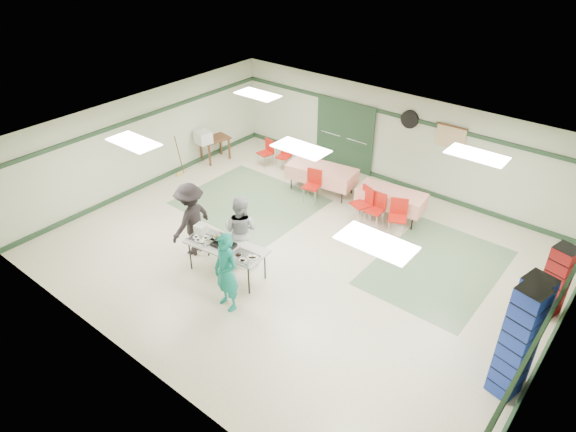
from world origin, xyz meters
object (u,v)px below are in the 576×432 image
Objects in this scene: volunteer_dark at (191,219)px; crate_stack_blue_b at (517,343)px; crate_stack_blue_a at (523,332)px; printer_table at (215,141)px; dining_table_a at (391,198)px; crate_stack_red at (556,281)px; serving_table at (226,247)px; chair_c at (398,213)px; dining_table_b at (322,173)px; volunteer_grey at (241,230)px; office_printer at (203,137)px; chair_d at (313,182)px; chair_loose_a at (285,153)px; chair_a at (376,206)px; chair_loose_b at (267,150)px; broom at (179,155)px; chair_b at (364,200)px; volunteer_teal at (226,272)px.

crate_stack_blue_b reaches higher than volunteer_dark.
crate_stack_blue_a reaches higher than printer_table.
crate_stack_blue_b is at bearing -48.11° from dining_table_a.
crate_stack_red is 1.60× the size of printer_table.
chair_c is (2.11, 3.82, -0.14)m from serving_table.
volunteer_dark is 4.33m from dining_table_b.
dining_table_a is at bearing 141.49° from crate_stack_blue_a.
volunteer_grey reaches higher than office_printer.
volunteer_grey is 4.19m from dining_table_a.
chair_d is 2.11m from chair_loose_a.
dining_table_b is 2.18m from chair_a.
chair_loose_b is at bearing 157.12° from crate_stack_blue_a.
dining_table_b is (-2.20, 0.00, 0.00)m from dining_table_a.
broom is (-6.09, -1.83, 0.08)m from dining_table_a.
dining_table_b is 4.30m from broom.
chair_d reaches higher than chair_a.
crate_stack_blue_a is at bearing -33.88° from chair_loose_a.
serving_table is 5.16m from broom.
chair_loose_a is 3.17m from broom.
chair_d is at bearing 161.76° from volunteer_dark.
chair_c is 0.42× the size of crate_stack_blue_a.
chair_d is 1.92× the size of office_printer.
broom reaches higher than dining_table_a.
volunteer_dark is at bearing -114.81° from chair_d.
crate_stack_red is at bearing 90.00° from crate_stack_blue_b.
dining_table_b is 1.83m from chair_b.
volunteer_grey is 3.64m from chair_a.
volunteer_grey reaches higher than chair_loose_a.
serving_table is 1.08m from volunteer_teal.
crate_stack_blue_b is (6.49, -3.73, 0.55)m from dining_table_b.
chair_a is 1.89× the size of office_printer.
office_printer is (-4.34, 2.93, 0.09)m from volunteer_grey.
printer_table is (-10.30, 2.96, -0.47)m from crate_stack_blue_a.
chair_b is 0.97m from chair_c.
chair_loose_a is (-1.72, 0.48, -0.07)m from dining_table_b.
crate_stack_red is at bearing 5.29° from printer_table.
dining_table_b is at bearing 23.52° from office_printer.
volunteer_teal is at bearing -29.11° from office_printer.
dining_table_b is (-0.52, 3.83, -0.28)m from volunteer_grey.
volunteer_grey reaches higher than broom.
office_printer is (-2.09, -1.38, 0.43)m from chair_loose_a.
chair_d reaches higher than chair_loose_a.
chair_d is at bearing -157.71° from chair_b.
volunteer_dark reaches higher than broom.
chair_loose_b is at bearing 131.34° from volunteer_teal.
dining_table_b is at bearing 150.09° from crate_stack_blue_b.
dining_table_b is 0.91× the size of crate_stack_blue_b.
volunteer_grey is 0.94× the size of dining_table_a.
dining_table_b is 4.27× the size of office_printer.
crate_stack_blue_b reaches higher than dining_table_b.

